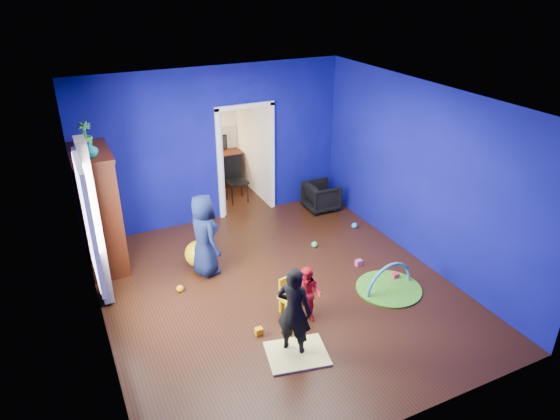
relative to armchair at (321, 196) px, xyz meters
name	(u,v)px	position (x,y,z in m)	size (l,w,h in m)	color
floor	(279,290)	(-1.98, -2.20, -0.28)	(5.00, 5.50, 0.01)	black
ceiling	(279,100)	(-1.98, -2.20, 2.62)	(5.00, 5.50, 0.01)	white
wall_back	(215,146)	(-1.98, 0.55, 1.17)	(5.00, 0.02, 2.90)	#090C65
wall_front	(405,316)	(-1.98, -4.95, 1.17)	(5.00, 0.02, 2.90)	#090C65
wall_left	(90,242)	(-4.48, -2.20, 1.17)	(0.02, 5.50, 2.90)	#090C65
wall_right	(422,175)	(0.52, -2.20, 1.17)	(0.02, 5.50, 2.90)	#090C65
alcove	(230,139)	(-1.38, 1.42, 0.97)	(1.00, 1.75, 2.50)	silver
armchair	(321,196)	(0.00, 0.00, 0.00)	(0.60, 0.62, 0.57)	black
child_black	(294,311)	(-2.38, -3.46, 0.33)	(0.45, 0.29, 1.23)	black
child_navy	(204,235)	(-2.82, -1.24, 0.39)	(0.66, 0.43, 1.35)	#10123B
toddler_red	(307,294)	(-1.93, -2.98, 0.13)	(0.40, 0.31, 0.82)	red
vase	(90,149)	(-4.20, -0.58, 1.79)	(0.22, 0.22, 0.23)	#0C5F66
potted_plant	(85,135)	(-4.20, -0.06, 1.86)	(0.21, 0.21, 0.37)	green
tv_armoire	(99,210)	(-4.20, -0.28, 0.70)	(0.58, 1.14, 1.96)	#40120A
crt_tv	(101,207)	(-4.16, -0.28, 0.74)	(0.46, 0.70, 0.54)	silver
yellow_blanket	(297,354)	(-2.38, -3.56, -0.27)	(0.75, 0.60, 0.03)	#F2E07A
hopper_ball	(198,254)	(-2.87, -0.99, -0.06)	(0.44, 0.44, 0.44)	yellow
kid_chair	(291,299)	(-2.08, -2.78, -0.03)	(0.28, 0.28, 0.50)	yellow
play_mat	(389,288)	(-0.47, -2.89, -0.27)	(0.99, 0.99, 0.03)	green
toy_arch	(389,288)	(-0.47, -2.89, -0.26)	(0.88, 0.88, 0.05)	#3F8CD8
window_left	(87,222)	(-4.47, -1.85, 1.27)	(0.03, 0.95, 1.55)	white
curtain	(95,224)	(-4.35, -1.30, 0.97)	(0.14, 0.42, 2.40)	slate
doorway	(246,162)	(-1.38, 0.55, 0.77)	(1.16, 0.10, 2.10)	white
study_desk	(221,169)	(-1.38, 2.06, 0.09)	(0.88, 0.44, 0.75)	#3D140A
desk_monitor	(218,143)	(-1.38, 2.18, 0.67)	(0.40, 0.05, 0.32)	black
desk_lamp	(207,146)	(-1.66, 2.12, 0.65)	(0.14, 0.14, 0.14)	#FFD88C
folding_chair	(237,180)	(-1.38, 1.10, 0.18)	(0.40, 0.40, 0.92)	black
book_shelf	(216,94)	(-1.38, 2.17, 1.74)	(0.88, 0.24, 0.04)	white
toy_0	(395,276)	(-0.20, -2.70, -0.23)	(0.10, 0.08, 0.10)	red
toy_1	(355,225)	(0.16, -0.99, -0.23)	(0.11, 0.11, 0.11)	#2389C8
toy_2	(259,331)	(-2.66, -2.99, -0.23)	(0.10, 0.08, 0.10)	orange
toy_3	(314,244)	(-0.87, -1.29, -0.23)	(0.11, 0.11, 0.11)	green
toy_4	(359,263)	(-0.50, -2.13, -0.23)	(0.10, 0.08, 0.10)	#BB468B
toy_5	(180,288)	(-3.35, -1.58, -0.23)	(0.11, 0.11, 0.11)	orange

